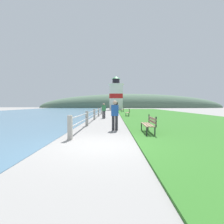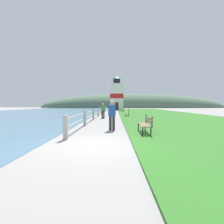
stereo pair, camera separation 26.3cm
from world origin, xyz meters
The scene contains 11 objects.
ground_plane centered at (0.00, 0.00, 0.00)m, with size 160.00×160.00×0.00m, color gray.
grass_verge centered at (7.42, 19.97, 0.03)m, with size 12.00×59.90×0.06m.
water_strip centered at (-13.92, 19.97, 0.01)m, with size 24.00×95.83×0.01m.
seawall_railing centered at (-1.32, 17.47, 0.61)m, with size 0.18×33.12×1.04m.
park_bench_near centered at (2.34, 2.51, 0.54)m, with size 0.52×1.90×0.94m.
park_bench_midway centered at (2.34, 15.37, 0.54)m, with size 0.59×1.81×0.94m.
park_bench_far centered at (2.33, 27.34, 0.54)m, with size 0.66×1.87×0.94m.
lighthouse centered at (1.19, 40.46, 3.89)m, with size 3.95×3.95×8.97m.
person_strolling centered at (-0.50, 12.24, 0.88)m, with size 0.45×0.34×1.63m.
person_by_railing centered at (0.60, 3.63, 0.93)m, with size 0.42×0.24×1.71m.
distant_hillside centered at (8.00, 69.93, 0.00)m, with size 80.00×16.00×12.00m.
Camera 1 is at (0.52, -6.32, 1.50)m, focal length 28.00 mm.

